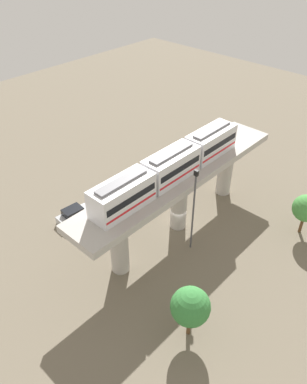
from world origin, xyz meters
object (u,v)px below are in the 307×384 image
object	(u,v)px
tree_near_viaduct	(190,307)
tree_mid_lot	(306,208)
parked_car_orange	(162,178)
parked_car_blue	(123,199)
parked_car_silver	(74,215)
train	(171,166)
signal_post	(194,208)

from	to	relation	value
tree_near_viaduct	tree_mid_lot	world-z (taller)	tree_near_viaduct
tree_near_viaduct	parked_car_orange	bearing A→B (deg)	-42.34
parked_car_blue	parked_car_silver	bearing A→B (deg)	61.01
parked_car_silver	parked_car_blue	world-z (taller)	same
parked_car_orange	tree_near_viaduct	bearing A→B (deg)	125.36
train	parked_car_silver	distance (m)	14.51
parked_car_orange	signal_post	bearing A→B (deg)	133.89
parked_car_blue	signal_post	bearing A→B (deg)	168.55
tree_near_viaduct	tree_mid_lot	distance (m)	19.54
parked_car_orange	parked_car_blue	bearing A→B (deg)	74.72
train	parked_car_blue	world-z (taller)	train
train	tree_mid_lot	world-z (taller)	train
parked_car_orange	tree_mid_lot	world-z (taller)	tree_mid_lot
train	tree_mid_lot	distance (m)	16.48
tree_mid_lot	parked_car_silver	bearing A→B (deg)	38.42
train	tree_near_viaduct	xyz separation A→B (m)	(-10.05, 8.90, -5.51)
train	parked_car_silver	xyz separation A→B (m)	(9.97, 6.22, -8.52)
parked_car_silver	tree_near_viaduct	bearing A→B (deg)	176.92
parked_car_silver	parked_car_blue	bearing A→B (deg)	-104.22
tree_near_viaduct	train	bearing A→B (deg)	-41.51
train	tree_near_viaduct	size ratio (longest dim) A/B	3.72
train	signal_post	xyz separation A→B (m)	(-3.40, 0.21, -3.57)
parked_car_blue	parked_car_orange	distance (m)	7.05
parked_car_silver	tree_mid_lot	world-z (taller)	tree_mid_lot
tree_near_viaduct	parked_car_blue	bearing A→B (deg)	-26.52
parked_car_orange	tree_near_viaduct	xyz separation A→B (m)	(-17.53, 15.98, 3.02)
parked_car_silver	signal_post	size ratio (longest dim) A/B	0.42
parked_car_blue	parked_car_orange	bearing A→B (deg)	-103.20
parked_car_blue	tree_mid_lot	size ratio (longest dim) A/B	0.87
train	tree_mid_lot	bearing A→B (deg)	-136.66
parked_car_silver	train	bearing A→B (deg)	-143.51
parked_car_blue	tree_mid_lot	bearing A→B (deg)	-161.24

